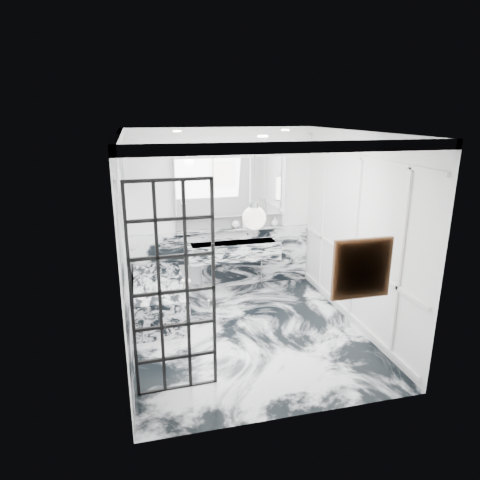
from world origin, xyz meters
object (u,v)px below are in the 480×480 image
object	(u,v)px
crittall_door	(173,292)
trough_sink	(233,251)
mirror_cabinet	(231,187)
bathtub	(160,298)

from	to	relation	value
crittall_door	trough_sink	xyz separation A→B (m)	(1.25, 2.59, -0.47)
crittall_door	mirror_cabinet	bearing A→B (deg)	63.49
crittall_door	trough_sink	size ratio (longest dim) A/B	1.50
trough_sink	bathtub	size ratio (longest dim) A/B	0.97
bathtub	trough_sink	bearing A→B (deg)	26.48
trough_sink	mirror_cabinet	world-z (taller)	mirror_cabinet
bathtub	crittall_door	bearing A→B (deg)	-87.78
crittall_door	bathtub	bearing A→B (deg)	90.09
crittall_door	trough_sink	world-z (taller)	crittall_door
mirror_cabinet	bathtub	size ratio (longest dim) A/B	1.15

